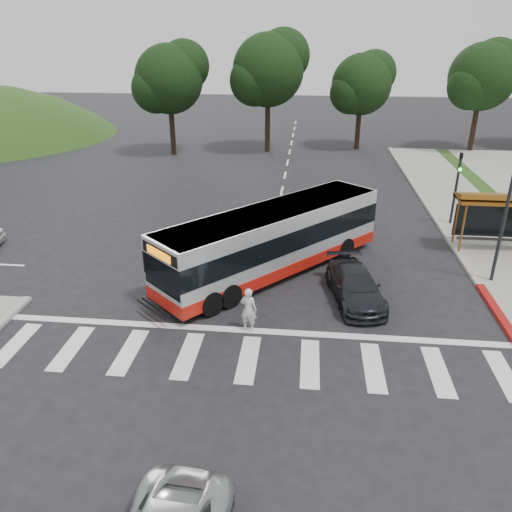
# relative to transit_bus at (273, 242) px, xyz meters

# --- Properties ---
(ground) EXTENTS (140.00, 140.00, 0.00)m
(ground) POSITION_rel_transit_bus_xyz_m (-0.32, -1.55, -1.45)
(ground) COLOR black
(ground) RESTS_ON ground
(sidewalk_east) EXTENTS (4.00, 40.00, 0.12)m
(sidewalk_east) POSITION_rel_transit_bus_xyz_m (10.68, 6.45, -1.39)
(sidewalk_east) COLOR gray
(sidewalk_east) RESTS_ON ground
(curb_east) EXTENTS (0.30, 40.00, 0.15)m
(curb_east) POSITION_rel_transit_bus_xyz_m (8.68, 6.45, -1.38)
(curb_east) COLOR #9E9991
(curb_east) RESTS_ON ground
(curb_east_red) EXTENTS (0.32, 6.00, 0.15)m
(curb_east_red) POSITION_rel_transit_bus_xyz_m (8.68, -3.55, -1.37)
(curb_east_red) COLOR maroon
(curb_east_red) RESTS_ON ground
(crosswalk_ladder) EXTENTS (18.00, 2.60, 0.01)m
(crosswalk_ladder) POSITION_rel_transit_bus_xyz_m (-0.32, -6.55, -1.44)
(crosswalk_ladder) COLOR silver
(crosswalk_ladder) RESTS_ON ground
(bus_shelter) EXTENTS (4.20, 1.60, 2.86)m
(bus_shelter) POSITION_rel_transit_bus_xyz_m (10.48, 3.56, 0.90)
(bus_shelter) COLOR brown
(bus_shelter) RESTS_ON sidewalk_east
(traffic_signal_ne_tall) EXTENTS (0.18, 0.37, 6.50)m
(traffic_signal_ne_tall) POSITION_rel_transit_bus_xyz_m (9.28, -0.06, 2.43)
(traffic_signal_ne_tall) COLOR black
(traffic_signal_ne_tall) RESTS_ON ground
(traffic_signal_ne_short) EXTENTS (0.18, 0.37, 4.00)m
(traffic_signal_ne_short) POSITION_rel_transit_bus_xyz_m (9.28, 6.94, 1.03)
(traffic_signal_ne_short) COLOR black
(traffic_signal_ne_short) RESTS_ON ground
(tree_ne_a) EXTENTS (6.16, 5.74, 9.30)m
(tree_ne_a) POSITION_rel_transit_bus_xyz_m (15.76, 26.51, 4.94)
(tree_ne_a) COLOR black
(tree_ne_a) RESTS_ON parking_lot
(tree_north_a) EXTENTS (6.60, 6.15, 10.17)m
(tree_north_a) POSITION_rel_transit_bus_xyz_m (-2.23, 24.52, 5.47)
(tree_north_a) COLOR black
(tree_north_a) RESTS_ON ground
(tree_north_b) EXTENTS (5.72, 5.33, 8.43)m
(tree_north_b) POSITION_rel_transit_bus_xyz_m (5.75, 26.51, 4.21)
(tree_north_b) COLOR black
(tree_north_b) RESTS_ON ground
(tree_north_c) EXTENTS (6.16, 5.74, 9.30)m
(tree_north_c) POSITION_rel_transit_bus_xyz_m (-10.24, 22.51, 4.84)
(tree_north_c) COLOR black
(tree_north_c) RESTS_ON ground
(transit_bus) EXTENTS (9.32, 9.97, 2.90)m
(transit_bus) POSITION_rel_transit_bus_xyz_m (0.00, 0.00, 0.00)
(transit_bus) COLOR silver
(transit_bus) RESTS_ON ground
(pedestrian) EXTENTS (0.67, 0.52, 1.64)m
(pedestrian) POSITION_rel_transit_bus_xyz_m (-0.51, -4.77, -0.63)
(pedestrian) COLOR silver
(pedestrian) RESTS_ON ground
(dark_sedan) EXTENTS (2.48, 4.51, 1.24)m
(dark_sedan) POSITION_rel_transit_bus_xyz_m (3.39, -2.16, -0.83)
(dark_sedan) COLOR black
(dark_sedan) RESTS_ON ground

